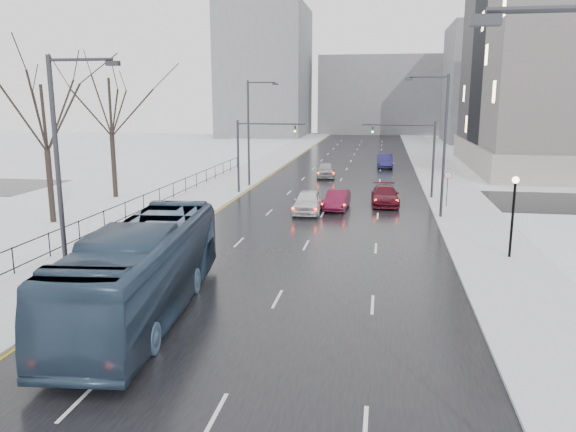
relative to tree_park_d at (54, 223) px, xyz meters
The scene contains 24 objects.
road 31.51m from the tree_park_d, 55.60° to the left, with size 16.00×150.00×0.04m, color black.
cross_road 22.65m from the tree_park_d, 38.19° to the left, with size 130.00×10.00×0.04m, color black.
sidewalk_left 27.01m from the tree_park_d, 74.32° to the left, with size 5.00×150.00×0.16m, color silver.
sidewalk_right 38.43m from the tree_park_d, 42.57° to the left, with size 5.00×150.00×0.16m, color silver.
park_strip 26.09m from the tree_park_d, 94.84° to the left, with size 14.00×150.00×0.12m, color white.
tree_park_d is the anchor object (origin of this frame).
tree_park_e 10.01m from the tree_park_d, 92.29° to the left, with size 9.45×9.45×13.50m, color black, non-canonical shape.
iron_fence 6.31m from the tree_park_d, 39.81° to the right, with size 0.06×70.00×1.30m.
streetlight_r_mid 27.24m from the tree_park_d, 13.01° to the left, with size 2.95×0.25×10.00m.
streetlight_l_near 17.90m from the tree_park_d, 55.47° to the right, with size 2.95×0.25×10.00m.
streetlight_l_far 21.17m from the tree_park_d, 61.85° to the left, with size 2.95×0.25×10.00m.
lamppost_r_mid 29.23m from the tree_park_d, ahead, with size 0.36×0.36×4.28m.
mast_signal_right 29.05m from the tree_park_d, 29.12° to the left, with size 6.10×0.33×6.50m.
mast_signal_left 17.96m from the tree_park_d, 53.20° to the left, with size 6.10×0.33×6.50m.
no_uturn_sign 28.88m from the tree_park_d, 20.32° to the left, with size 0.60×0.06×2.70m.
bldg_far_right 93.70m from the tree_park_d, 60.51° to the left, with size 24.00×20.00×22.00m, color slate.
bldg_far_left 92.17m from the tree_park_d, 92.64° to the left, with size 18.00×22.00×28.00m, color slate.
bldg_far_center 108.59m from the tree_park_d, 78.38° to the left, with size 30.00×18.00×18.00m, color slate.
bus 19.59m from the tree_park_d, 48.19° to the right, with size 3.07×13.12×3.65m, color #2E435B.
sedan_center_near 17.87m from the tree_park_d, 20.87° to the left, with size 1.98×4.91×1.67m, color silver.
sedan_right_near 20.37m from the tree_park_d, 23.30° to the left, with size 1.55×4.46×1.47m, color maroon.
sedan_right_far 24.67m from the tree_park_d, 25.25° to the left, with size 2.11×5.19×1.51m, color #4C0D18.
sedan_center_far 30.12m from the tree_park_d, 57.85° to the left, with size 1.89×4.70×1.60m, color #9B9A9E.
sedan_right_distant 41.72m from the tree_park_d, 57.68° to the left, with size 1.77×5.09×1.68m, color navy.
Camera 1 is at (4.20, -0.15, 8.39)m, focal length 35.00 mm.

